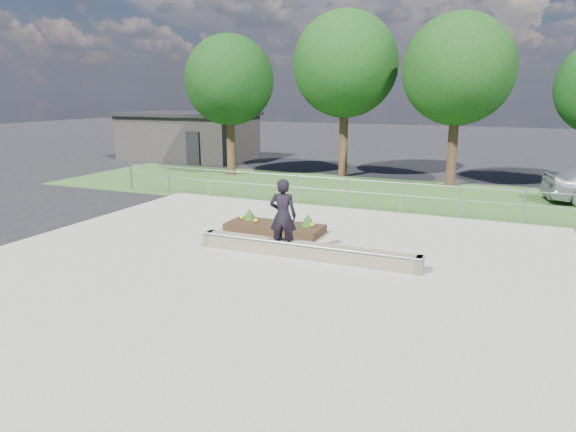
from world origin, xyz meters
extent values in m
plane|color=black|center=(0.00, 0.00, 0.00)|extent=(120.00, 120.00, 0.00)
cube|color=#2C5120|center=(0.00, 11.00, 0.01)|extent=(30.00, 8.00, 0.02)
cube|color=gray|center=(0.00, 0.00, 0.03)|extent=(15.00, 15.00, 0.06)
cylinder|color=gray|center=(-10.00, 7.50, 0.60)|extent=(0.06, 0.06, 1.20)
cylinder|color=gray|center=(-8.00, 7.50, 0.60)|extent=(0.06, 0.06, 1.20)
cylinder|color=#93959B|center=(-6.00, 7.50, 0.60)|extent=(0.06, 0.06, 1.20)
cylinder|color=gray|center=(-4.00, 7.50, 0.60)|extent=(0.06, 0.06, 1.20)
cylinder|color=#919499|center=(-2.00, 7.50, 0.60)|extent=(0.06, 0.06, 1.20)
cylinder|color=#989BA0|center=(0.00, 7.50, 0.60)|extent=(0.06, 0.06, 1.20)
cylinder|color=#989CA0|center=(2.00, 7.50, 0.60)|extent=(0.06, 0.06, 1.20)
cylinder|color=gray|center=(4.00, 7.50, 0.60)|extent=(0.06, 0.06, 1.20)
cylinder|color=gray|center=(6.00, 7.50, 0.60)|extent=(0.06, 0.06, 1.20)
cylinder|color=#999BA1|center=(0.00, 7.50, 1.15)|extent=(20.00, 0.04, 0.04)
cylinder|color=gray|center=(0.00, 7.50, 0.70)|extent=(20.00, 0.04, 0.04)
cube|color=#292725|center=(-14.00, 18.00, 1.40)|extent=(8.00, 5.00, 2.80)
cube|color=black|center=(-14.00, 18.00, 2.90)|extent=(8.40, 5.40, 0.20)
cube|color=black|center=(-12.00, 15.45, 1.00)|extent=(0.90, 0.10, 2.00)
cylinder|color=#362315|center=(-8.00, 13.00, 1.46)|extent=(0.44, 0.44, 2.93)
sphere|color=black|center=(-8.00, 13.00, 4.88)|extent=(4.55, 4.55, 4.55)
cylinder|color=#372216|center=(-2.50, 15.00, 1.69)|extent=(0.44, 0.44, 3.38)
sphere|color=black|center=(-2.50, 15.00, 5.62)|extent=(5.25, 5.25, 5.25)
cylinder|color=#352015|center=(3.00, 14.00, 1.57)|extent=(0.44, 0.44, 3.15)
sphere|color=black|center=(3.00, 14.00, 5.25)|extent=(4.90, 4.90, 4.90)
cube|color=#6B5F4F|center=(0.76, 1.36, 0.26)|extent=(6.00, 0.40, 0.40)
cylinder|color=#9B9EA3|center=(0.76, 1.16, 0.46)|extent=(6.00, 0.06, 0.06)
cube|color=brown|center=(-2.14, 1.36, 0.26)|extent=(0.15, 0.42, 0.40)
cube|color=brown|center=(3.66, 1.36, 0.26)|extent=(0.15, 0.42, 0.40)
cube|color=black|center=(-1.05, 3.36, 0.18)|extent=(3.00, 1.20, 0.25)
sphere|color=yellow|center=(-2.25, 3.46, 0.39)|extent=(0.14, 0.14, 0.14)
sphere|color=gold|center=(-1.65, 3.26, 0.39)|extent=(0.14, 0.14, 0.14)
sphere|color=yellow|center=(-1.05, 3.46, 0.39)|extent=(0.14, 0.14, 0.14)
sphere|color=yellow|center=(-0.45, 3.26, 0.39)|extent=(0.14, 0.14, 0.14)
sphere|color=gold|center=(0.15, 3.46, 0.39)|extent=(0.14, 0.14, 0.14)
cone|color=#1C4313|center=(-2.05, 3.61, 0.49)|extent=(0.44, 0.44, 0.36)
cone|color=#1F4A15|center=(-1.05, 3.61, 0.49)|extent=(0.44, 0.44, 0.36)
cone|color=#174614|center=(-0.05, 3.61, 0.49)|extent=(0.44, 0.44, 0.36)
cylinder|color=silver|center=(-0.14, 1.27, 0.09)|extent=(0.05, 0.03, 0.05)
cylinder|color=silver|center=(-0.14, 1.45, 0.09)|extent=(0.05, 0.03, 0.05)
cylinder|color=white|center=(0.38, 1.27, 0.09)|extent=(0.05, 0.03, 0.05)
cylinder|color=silver|center=(0.38, 1.45, 0.09)|extent=(0.05, 0.03, 0.05)
cylinder|color=gray|center=(-0.14, 1.36, 0.11)|extent=(0.02, 0.18, 0.02)
cylinder|color=#A2A3A8|center=(0.38, 1.36, 0.11)|extent=(0.02, 0.18, 0.02)
cube|color=#9F1C13|center=(0.12, 1.36, 0.13)|extent=(0.80, 0.21, 0.02)
imported|color=black|center=(0.12, 1.36, 1.13)|extent=(0.79, 0.59, 1.97)
camera|label=1|loc=(5.38, -10.54, 4.27)|focal=32.00mm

